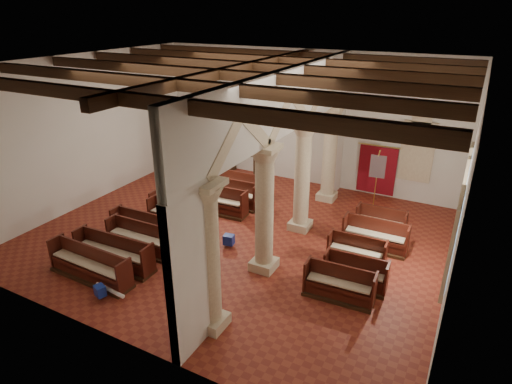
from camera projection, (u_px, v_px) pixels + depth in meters
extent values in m
plane|color=maroon|center=(238.00, 235.00, 15.53)|extent=(14.00, 14.00, 0.00)
plane|color=black|center=(235.00, 64.00, 13.14)|extent=(14.00, 14.00, 0.00)
cube|color=silver|center=(304.00, 118.00, 19.21)|extent=(14.00, 0.02, 6.00)
cube|color=silver|center=(101.00, 233.00, 9.46)|extent=(14.00, 0.02, 6.00)
cube|color=silver|center=(87.00, 131.00, 17.32)|extent=(0.02, 12.00, 6.00)
cube|color=silver|center=(465.00, 196.00, 11.35)|extent=(0.02, 12.00, 6.00)
cube|color=beige|center=(212.00, 321.00, 11.05)|extent=(0.75, 0.75, 0.30)
cylinder|color=beige|center=(209.00, 262.00, 10.33)|extent=(0.56, 0.56, 3.30)
cube|color=beige|center=(264.00, 264.00, 13.48)|extent=(0.75, 0.75, 0.30)
cylinder|color=beige|center=(264.00, 213.00, 12.77)|extent=(0.56, 0.56, 3.30)
cube|color=beige|center=(300.00, 225.00, 15.92)|extent=(0.75, 0.75, 0.30)
cylinder|color=beige|center=(302.00, 180.00, 15.20)|extent=(0.56, 0.56, 3.30)
cube|color=beige|center=(327.00, 196.00, 18.36)|extent=(0.75, 0.75, 0.30)
cylinder|color=beige|center=(330.00, 156.00, 17.64)|extent=(0.56, 0.56, 3.30)
cube|color=silver|center=(288.00, 101.00, 12.76)|extent=(0.25, 11.90, 1.93)
cube|color=#33745E|center=(453.00, 248.00, 10.46)|extent=(0.03, 1.00, 2.20)
cube|color=#33745E|center=(464.00, 190.00, 13.70)|extent=(0.03, 1.00, 2.20)
cube|color=#33745E|center=(417.00, 152.00, 17.38)|extent=(1.00, 0.03, 2.20)
cube|color=#352311|center=(215.00, 152.00, 21.56)|extent=(2.00, 0.80, 1.80)
cube|color=#352311|center=(214.00, 132.00, 21.16)|extent=(2.10, 0.85, 0.20)
cube|color=#352510|center=(256.00, 180.00, 20.35)|extent=(0.59, 0.59, 0.11)
cube|color=#352510|center=(256.00, 169.00, 20.13)|extent=(0.29, 0.29, 1.18)
cube|color=#352510|center=(255.00, 157.00, 19.81)|extent=(0.63, 0.55, 0.21)
cube|color=maroon|center=(377.00, 170.00, 18.39)|extent=(1.60, 0.06, 2.10)
cylinder|color=gold|center=(380.00, 146.00, 17.93)|extent=(1.80, 0.04, 0.04)
cone|color=#352311|center=(373.00, 210.00, 17.27)|extent=(0.39, 0.39, 0.13)
cylinder|color=gold|center=(376.00, 182.00, 16.78)|extent=(0.04, 0.04, 2.59)
cylinder|color=gold|center=(379.00, 153.00, 16.31)|extent=(0.10, 0.76, 0.03)
cube|color=navy|center=(378.00, 167.00, 16.51)|extent=(0.59, 0.08, 0.92)
cube|color=navy|center=(100.00, 291.00, 12.05)|extent=(0.38, 0.34, 0.31)
cube|color=#171697|center=(173.00, 253.00, 13.87)|extent=(0.35, 0.29, 0.34)
cube|color=navy|center=(229.00, 240.00, 14.66)|extent=(0.39, 0.34, 0.35)
cylinder|color=silver|center=(110.00, 290.00, 12.24)|extent=(1.14, 0.23, 0.11)
cylinder|color=white|center=(96.00, 273.00, 13.03)|extent=(0.93, 0.33, 0.09)
cube|color=#352311|center=(92.00, 277.00, 13.01)|extent=(2.97, 0.78, 0.10)
cube|color=#4B2110|center=(89.00, 270.00, 12.86)|extent=(2.81, 0.47, 0.45)
cube|color=#4B2110|center=(94.00, 260.00, 12.95)|extent=(2.80, 0.15, 0.94)
cube|color=#4B2110|center=(57.00, 251.00, 13.44)|extent=(0.09, 0.60, 0.94)
cube|color=#4B2110|center=(126.00, 275.00, 12.21)|extent=(0.09, 0.60, 0.94)
cube|color=#C2AF8F|center=(88.00, 263.00, 12.76)|extent=(2.70, 0.43, 0.05)
cube|color=#352311|center=(115.00, 265.00, 13.65)|extent=(2.83, 0.80, 0.10)
cube|color=#4D1710|center=(113.00, 258.00, 13.50)|extent=(2.67, 0.49, 0.45)
cube|color=#4D1710|center=(117.00, 248.00, 13.58)|extent=(2.66, 0.16, 0.95)
cube|color=#4D1710|center=(83.00, 240.00, 14.04)|extent=(0.09, 0.60, 0.95)
cube|color=#4D1710|center=(147.00, 261.00, 12.87)|extent=(0.09, 0.60, 0.95)
cube|color=#C2AF8F|center=(112.00, 251.00, 13.40)|extent=(2.56, 0.45, 0.05)
cube|color=#352311|center=(149.00, 252.00, 14.35)|extent=(3.10, 0.75, 0.10)
cube|color=#45120E|center=(147.00, 246.00, 14.20)|extent=(2.94, 0.45, 0.45)
cube|color=#45120E|center=(151.00, 236.00, 14.29)|extent=(2.94, 0.12, 0.94)
cube|color=#45120E|center=(114.00, 228.00, 14.80)|extent=(0.08, 0.60, 0.94)
cube|color=#45120E|center=(184.00, 249.00, 13.52)|extent=(0.08, 0.60, 0.94)
cube|color=#C2AF8F|center=(146.00, 239.00, 14.10)|extent=(2.83, 0.41, 0.05)
cube|color=#352311|center=(151.00, 241.00, 15.02)|extent=(3.10, 0.78, 0.10)
cube|color=#531911|center=(150.00, 235.00, 14.88)|extent=(2.94, 0.48, 0.45)
cube|color=#531911|center=(153.00, 226.00, 14.96)|extent=(2.93, 0.15, 0.94)
cube|color=#531911|center=(118.00, 218.00, 15.48)|extent=(0.09, 0.60, 0.94)
cube|color=#531911|center=(186.00, 238.00, 14.19)|extent=(0.09, 0.60, 0.94)
cube|color=#C2AF8F|center=(149.00, 228.00, 14.78)|extent=(2.82, 0.44, 0.05)
cube|color=#352311|center=(181.00, 228.00, 15.92)|extent=(2.69, 0.74, 0.10)
cube|color=#521311|center=(180.00, 222.00, 15.77)|extent=(2.54, 0.44, 0.45)
cube|color=#521311|center=(183.00, 213.00, 15.86)|extent=(2.53, 0.11, 0.94)
cube|color=#521311|center=(153.00, 208.00, 16.29)|extent=(0.08, 0.60, 0.94)
cube|color=#521311|center=(210.00, 223.00, 15.17)|extent=(0.08, 0.60, 0.94)
cube|color=#C2AF8F|center=(179.00, 216.00, 15.67)|extent=(2.44, 0.40, 0.05)
cube|color=#352311|center=(182.00, 220.00, 16.51)|extent=(2.68, 0.73, 0.10)
cube|color=#4E2310|center=(181.00, 214.00, 16.37)|extent=(2.52, 0.44, 0.43)
cube|color=#4E2310|center=(184.00, 206.00, 16.45)|extent=(2.52, 0.12, 0.92)
cube|color=#4E2310|center=(155.00, 201.00, 16.88)|extent=(0.08, 0.58, 0.92)
cube|color=#4E2310|center=(210.00, 215.00, 15.77)|extent=(0.08, 0.58, 0.92)
cube|color=#C2AF8F|center=(181.00, 209.00, 16.27)|extent=(2.42, 0.40, 0.05)
cube|color=#352311|center=(208.00, 209.00, 17.38)|extent=(3.41, 0.89, 0.10)
cube|color=#43140E|center=(207.00, 203.00, 17.22)|extent=(3.25, 0.57, 0.46)
cube|color=#43140E|center=(210.00, 195.00, 17.31)|extent=(3.23, 0.23, 0.98)
cube|color=#43140E|center=(175.00, 189.00, 17.88)|extent=(0.10, 0.62, 0.98)
cube|color=#43140E|center=(244.00, 205.00, 16.47)|extent=(0.10, 0.62, 0.98)
cube|color=#C2AF8F|center=(207.00, 198.00, 17.12)|extent=(3.12, 0.52, 0.05)
cube|color=#352311|center=(221.00, 202.00, 18.02)|extent=(3.41, 0.90, 0.10)
cube|color=#46100F|center=(220.00, 196.00, 17.86)|extent=(3.24, 0.58, 0.47)
cube|color=#46100F|center=(223.00, 189.00, 17.95)|extent=(3.23, 0.24, 0.99)
cube|color=#46100F|center=(188.00, 183.00, 18.52)|extent=(0.10, 0.63, 0.99)
cube|color=#46100F|center=(256.00, 197.00, 17.11)|extent=(0.10, 0.63, 0.99)
cube|color=#C2AF8F|center=(220.00, 191.00, 17.76)|extent=(3.11, 0.53, 0.05)
cube|color=#352311|center=(226.00, 193.00, 18.91)|extent=(3.22, 0.80, 0.10)
cube|color=#45150E|center=(226.00, 187.00, 18.76)|extent=(3.06, 0.49, 0.46)
cube|color=#45150E|center=(228.00, 180.00, 18.85)|extent=(3.05, 0.15, 0.98)
cube|color=#45150E|center=(197.00, 175.00, 19.38)|extent=(0.09, 0.62, 0.98)
cube|color=#45150E|center=(258.00, 188.00, 18.05)|extent=(0.09, 0.62, 0.98)
cube|color=#C2AF8F|center=(225.00, 182.00, 18.66)|extent=(2.93, 0.45, 0.05)
cube|color=#352311|center=(338.00, 297.00, 12.14)|extent=(2.01, 0.76, 0.10)
cube|color=#49120F|center=(338.00, 290.00, 11.99)|extent=(1.85, 0.47, 0.43)
cube|color=#49120F|center=(341.00, 279.00, 12.08)|extent=(1.83, 0.15, 0.91)
cube|color=#49120F|center=(308.00, 272.00, 12.36)|extent=(0.09, 0.58, 0.91)
cube|color=#49120F|center=(374.00, 291.00, 11.55)|extent=(0.09, 0.58, 0.91)
cube|color=#C2AF8F|center=(339.00, 283.00, 11.90)|extent=(1.77, 0.43, 0.05)
cube|color=#352311|center=(354.00, 285.00, 12.65)|extent=(1.87, 0.77, 0.09)
cube|color=#431A0E|center=(354.00, 279.00, 12.51)|extent=(1.71, 0.47, 0.43)
cube|color=#431A0E|center=(357.00, 268.00, 12.59)|extent=(1.69, 0.16, 0.90)
cube|color=#431A0E|center=(327.00, 263.00, 12.84)|extent=(0.10, 0.57, 0.90)
cube|color=#431A0E|center=(386.00, 279.00, 12.09)|extent=(0.10, 0.57, 0.90)
cube|color=#C2AF8F|center=(355.00, 272.00, 12.41)|extent=(1.64, 0.43, 0.05)
cube|color=#352311|center=(355.00, 263.00, 13.75)|extent=(1.85, 0.72, 0.09)
cube|color=#421D0E|center=(356.00, 257.00, 13.61)|extent=(1.69, 0.43, 0.42)
cube|color=#421D0E|center=(358.00, 247.00, 13.69)|extent=(1.68, 0.13, 0.88)
cube|color=#421D0E|center=(330.00, 243.00, 13.95)|extent=(0.09, 0.56, 0.88)
cube|color=#421D0E|center=(385.00, 256.00, 13.20)|extent=(0.09, 0.56, 0.88)
cube|color=#C2AF8F|center=(356.00, 250.00, 13.52)|extent=(1.62, 0.39, 0.05)
cube|color=#352311|center=(374.00, 247.00, 14.63)|extent=(2.17, 0.73, 0.10)
cube|color=#4B2210|center=(374.00, 241.00, 14.47)|extent=(2.02, 0.42, 0.46)
cube|color=#4B2210|center=(377.00, 231.00, 14.56)|extent=(2.01, 0.09, 0.96)
cube|color=#4B2210|center=(345.00, 227.00, 14.88)|extent=(0.08, 0.61, 0.96)
cube|color=#4B2210|center=(407.00, 241.00, 13.98)|extent=(0.08, 0.61, 0.96)
cube|color=#C2AF8F|center=(375.00, 234.00, 14.37)|extent=(1.94, 0.38, 0.05)
cube|color=#352311|center=(379.00, 233.00, 15.54)|extent=(1.76, 0.71, 0.10)
cube|color=#4E1610|center=(380.00, 227.00, 15.40)|extent=(1.60, 0.42, 0.44)
cube|color=#4E1610|center=(382.00, 219.00, 15.48)|extent=(1.60, 0.10, 0.93)
cube|color=#4E1610|center=(358.00, 216.00, 15.71)|extent=(0.08, 0.59, 0.93)
cube|color=#4E1610|center=(405.00, 225.00, 15.00)|extent=(0.08, 0.59, 0.93)
cube|color=#C2AF8F|center=(381.00, 221.00, 15.30)|extent=(1.54, 0.38, 0.05)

